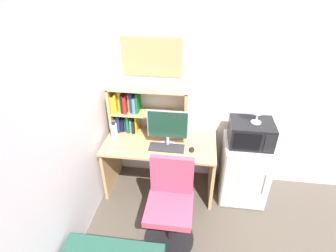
{
  "coord_description": "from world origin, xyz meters",
  "views": [
    {
      "loc": [
        -0.46,
        -2.83,
        2.51
      ],
      "look_at": [
        -0.79,
        -0.37,
        0.98
      ],
      "focal_mm": 27.65,
      "sensor_mm": 36.0,
      "label": 1
    }
  ],
  "objects_px": {
    "mini_fridge": "(244,170)",
    "wall_corkboard": "(152,57)",
    "computer_mouse": "(192,150)",
    "desk_fan": "(259,110)",
    "water_bottle": "(114,131)",
    "hutch_bookshelf": "(136,109)",
    "monitor": "(168,127)",
    "desk_chair": "(170,208)",
    "microwave": "(251,133)",
    "keyboard": "(167,148)"
  },
  "relations": [
    {
      "from": "mini_fridge",
      "to": "wall_corkboard",
      "type": "height_order",
      "value": "wall_corkboard"
    },
    {
      "from": "computer_mouse",
      "to": "wall_corkboard",
      "type": "height_order",
      "value": "wall_corkboard"
    },
    {
      "from": "desk_fan",
      "to": "water_bottle",
      "type": "bearing_deg",
      "value": -179.39
    },
    {
      "from": "hutch_bookshelf",
      "to": "monitor",
      "type": "bearing_deg",
      "value": -32.37
    },
    {
      "from": "desk_chair",
      "to": "wall_corkboard",
      "type": "xyz_separation_m",
      "value": [
        -0.34,
        1.03,
        1.23
      ]
    },
    {
      "from": "water_bottle",
      "to": "wall_corkboard",
      "type": "distance_m",
      "value": 0.98
    },
    {
      "from": "hutch_bookshelf",
      "to": "computer_mouse",
      "type": "bearing_deg",
      "value": -25.73
    },
    {
      "from": "hutch_bookshelf",
      "to": "computer_mouse",
      "type": "distance_m",
      "value": 0.84
    },
    {
      "from": "hutch_bookshelf",
      "to": "desk_chair",
      "type": "distance_m",
      "value": 1.23
    },
    {
      "from": "desk_fan",
      "to": "computer_mouse",
      "type": "bearing_deg",
      "value": -168.23
    },
    {
      "from": "desk_fan",
      "to": "desk_chair",
      "type": "bearing_deg",
      "value": -139.6
    },
    {
      "from": "microwave",
      "to": "desk_chair",
      "type": "distance_m",
      "value": 1.21
    },
    {
      "from": "keyboard",
      "to": "microwave",
      "type": "height_order",
      "value": "microwave"
    },
    {
      "from": "keyboard",
      "to": "wall_corkboard",
      "type": "distance_m",
      "value": 1.04
    },
    {
      "from": "monitor",
      "to": "mini_fridge",
      "type": "height_order",
      "value": "monitor"
    },
    {
      "from": "wall_corkboard",
      "to": "water_bottle",
      "type": "bearing_deg",
      "value": -142.0
    },
    {
      "from": "monitor",
      "to": "computer_mouse",
      "type": "relative_size",
      "value": 4.88
    },
    {
      "from": "keyboard",
      "to": "desk_chair",
      "type": "height_order",
      "value": "desk_chair"
    },
    {
      "from": "microwave",
      "to": "desk_fan",
      "type": "xyz_separation_m",
      "value": [
        0.03,
        -0.01,
        0.3
      ]
    },
    {
      "from": "microwave",
      "to": "keyboard",
      "type": "bearing_deg",
      "value": -171.32
    },
    {
      "from": "water_bottle",
      "to": "mini_fridge",
      "type": "bearing_deg",
      "value": 0.73
    },
    {
      "from": "keyboard",
      "to": "wall_corkboard",
      "type": "bearing_deg",
      "value": 116.98
    },
    {
      "from": "monitor",
      "to": "desk_chair",
      "type": "height_order",
      "value": "monitor"
    },
    {
      "from": "hutch_bookshelf",
      "to": "water_bottle",
      "type": "relative_size",
      "value": 4.18
    },
    {
      "from": "microwave",
      "to": "monitor",
      "type": "bearing_deg",
      "value": -175.46
    },
    {
      "from": "monitor",
      "to": "computer_mouse",
      "type": "xyz_separation_m",
      "value": [
        0.28,
        -0.07,
        -0.24
      ]
    },
    {
      "from": "mini_fridge",
      "to": "desk_fan",
      "type": "relative_size",
      "value": 2.82
    },
    {
      "from": "wall_corkboard",
      "to": "computer_mouse",
      "type": "bearing_deg",
      "value": -41.28
    },
    {
      "from": "wall_corkboard",
      "to": "microwave",
      "type": "bearing_deg",
      "value": -14.86
    },
    {
      "from": "keyboard",
      "to": "mini_fridge",
      "type": "height_order",
      "value": "mini_fridge"
    },
    {
      "from": "mini_fridge",
      "to": "desk_chair",
      "type": "xyz_separation_m",
      "value": [
        -0.82,
        -0.72,
        0.02
      ]
    },
    {
      "from": "keyboard",
      "to": "desk_fan",
      "type": "bearing_deg",
      "value": 8.07
    },
    {
      "from": "computer_mouse",
      "to": "desk_chair",
      "type": "distance_m",
      "value": 0.69
    },
    {
      "from": "mini_fridge",
      "to": "wall_corkboard",
      "type": "bearing_deg",
      "value": 165.0
    },
    {
      "from": "microwave",
      "to": "desk_fan",
      "type": "height_order",
      "value": "desk_fan"
    },
    {
      "from": "desk_fan",
      "to": "desk_chair",
      "type": "relative_size",
      "value": 0.3
    },
    {
      "from": "monitor",
      "to": "computer_mouse",
      "type": "bearing_deg",
      "value": -14.28
    },
    {
      "from": "wall_corkboard",
      "to": "monitor",
      "type": "bearing_deg",
      "value": -58.7
    },
    {
      "from": "desk_chair",
      "to": "mini_fridge",
      "type": "bearing_deg",
      "value": 41.56
    },
    {
      "from": "keyboard",
      "to": "water_bottle",
      "type": "distance_m",
      "value": 0.67
    },
    {
      "from": "water_bottle",
      "to": "microwave",
      "type": "bearing_deg",
      "value": 0.83
    },
    {
      "from": "computer_mouse",
      "to": "desk_fan",
      "type": "xyz_separation_m",
      "value": [
        0.67,
        0.14,
        0.49
      ]
    },
    {
      "from": "microwave",
      "to": "desk_fan",
      "type": "bearing_deg",
      "value": -10.93
    },
    {
      "from": "monitor",
      "to": "desk_fan",
      "type": "height_order",
      "value": "desk_fan"
    },
    {
      "from": "water_bottle",
      "to": "mini_fridge",
      "type": "height_order",
      "value": "water_bottle"
    },
    {
      "from": "computer_mouse",
      "to": "mini_fridge",
      "type": "bearing_deg",
      "value": 12.57
    },
    {
      "from": "desk_fan",
      "to": "wall_corkboard",
      "type": "distance_m",
      "value": 1.3
    },
    {
      "from": "mini_fridge",
      "to": "microwave",
      "type": "distance_m",
      "value": 0.54
    },
    {
      "from": "monitor",
      "to": "microwave",
      "type": "height_order",
      "value": "monitor"
    },
    {
      "from": "computer_mouse",
      "to": "microwave",
      "type": "bearing_deg",
      "value": 12.82
    }
  ]
}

